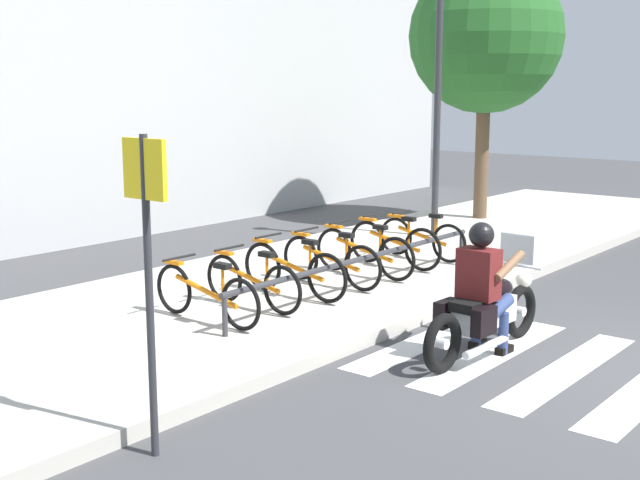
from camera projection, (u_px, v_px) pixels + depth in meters
sidewalk at (282, 291)px, 11.13m from camera, size 24.00×4.40×0.15m
crosswalk_stripe_3 at (567, 370)px, 8.24m from camera, size 2.80×0.40×0.01m
crosswalk_stripe_4 at (494, 354)px, 8.73m from camera, size 2.80×0.40×0.01m
crosswalk_stripe_5 at (429, 340)px, 9.23m from camera, size 2.80×0.40×0.01m
motorcycle at (485, 312)px, 8.67m from camera, size 2.19×0.63×1.19m
rider at (482, 280)px, 8.55m from camera, size 0.64×0.55×1.42m
bicycle_0 at (206, 294)px, 9.34m from camera, size 0.48×1.68×0.71m
bicycle_1 at (252, 282)px, 9.91m from camera, size 0.48×1.55×0.72m
bicycle_2 at (294, 270)px, 10.48m from camera, size 0.48×1.71×0.76m
bicycle_3 at (331, 261)px, 11.06m from camera, size 0.48×1.67×0.74m
bicycle_4 at (364, 252)px, 11.63m from camera, size 0.48×1.71×0.75m
bicycle_5 at (394, 244)px, 12.20m from camera, size 0.48×1.62×0.77m
bicycle_6 at (422, 238)px, 12.78m from camera, size 0.48×1.56×0.72m
bike_rack at (364, 260)px, 10.70m from camera, size 5.12×0.07×0.49m
street_lamp at (438, 85)px, 14.34m from camera, size 0.28×0.28×4.66m
street_sign at (147, 240)px, 6.04m from camera, size 0.06×0.44×2.44m
tree_near_rack at (486, 37)px, 16.26m from camera, size 3.03×3.03×5.27m
building_backdrop at (26, 4)px, 13.93m from camera, size 24.00×1.20×8.29m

